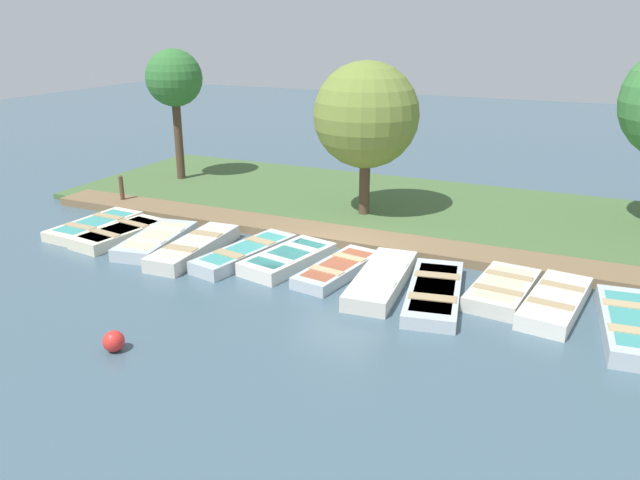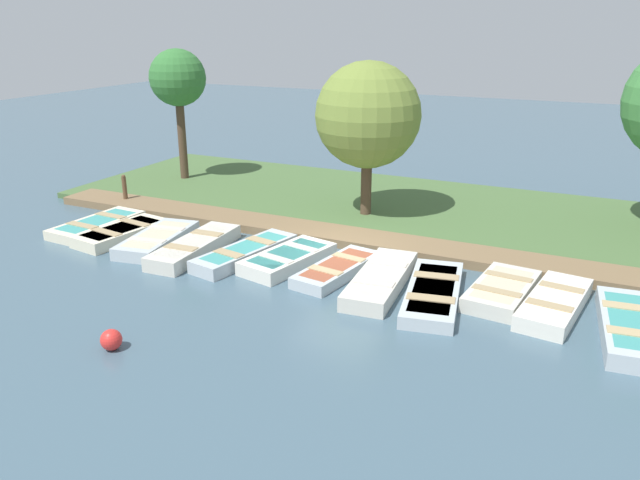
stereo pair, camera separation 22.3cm
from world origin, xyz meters
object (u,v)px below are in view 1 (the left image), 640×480
rowboat_2 (156,240)px  rowboat_8 (434,292)px  rowboat_6 (338,269)px  rowboat_5 (288,259)px  rowboat_9 (503,289)px  rowboat_3 (194,247)px  rowboat_4 (245,253)px  rowboat_11 (633,326)px  rowboat_7 (382,279)px  rowboat_0 (95,226)px  rowboat_1 (120,234)px  rowboat_10 (555,302)px  buoy (114,341)px  park_tree_far_left (174,80)px  mooring_post_near (122,191)px  park_tree_left (366,115)px

rowboat_2 → rowboat_8: bearing=79.8°
rowboat_6 → rowboat_5: bearing=-82.1°
rowboat_9 → rowboat_3: bearing=-79.3°
rowboat_2 → rowboat_4: (-0.16, 2.95, 0.00)m
rowboat_2 → rowboat_9: size_ratio=1.14×
rowboat_11 → rowboat_8: bearing=-96.1°
rowboat_7 → rowboat_0: bearing=-97.0°
rowboat_1 → rowboat_7: 8.42m
rowboat_2 → rowboat_10: (-0.36, 11.11, 0.01)m
rowboat_2 → rowboat_3: size_ratio=0.90×
rowboat_4 → buoy: size_ratio=8.05×
rowboat_7 → park_tree_far_left: park_tree_far_left is taller
buoy → mooring_post_near: bearing=-139.8°
rowboat_1 → rowboat_9: rowboat_9 is taller
rowboat_11 → rowboat_10: bearing=-115.1°
rowboat_2 → rowboat_7: (0.04, 7.03, 0.01)m
rowboat_5 → rowboat_10: rowboat_10 is taller
rowboat_11 → park_tree_far_left: 18.36m
rowboat_0 → mooring_post_near: (-2.49, -1.04, 0.42)m
rowboat_1 → park_tree_left: 8.49m
rowboat_4 → rowboat_11: size_ratio=1.01×
rowboat_10 → rowboat_11: (0.56, 1.61, 0.00)m
rowboat_4 → rowboat_2: bearing=-75.5°
rowboat_3 → park_tree_far_left: (-6.62, -5.31, 3.90)m
rowboat_6 → buoy: bearing=-15.4°
rowboat_1 → rowboat_3: size_ratio=0.86×
rowboat_2 → rowboat_9: 9.91m
rowboat_4 → rowboat_1: bearing=-76.9°
rowboat_2 → rowboat_10: size_ratio=1.01×
rowboat_3 → rowboat_11: size_ratio=1.01×
rowboat_0 → rowboat_3: bearing=87.5°
rowboat_1 → rowboat_3: (0.12, 2.80, 0.02)m
rowboat_5 → rowboat_7: size_ratio=0.84×
rowboat_0 → rowboat_5: rowboat_5 is taller
rowboat_8 → park_tree_left: bearing=-154.1°
rowboat_7 → rowboat_8: (0.13, 1.38, -0.04)m
rowboat_10 → rowboat_9: bearing=-93.5°
rowboat_9 → buoy: 8.96m
rowboat_0 → mooring_post_near: bearing=-153.8°
rowboat_0 → rowboat_11: rowboat_11 is taller
rowboat_3 → mooring_post_near: 5.94m
rowboat_3 → rowboat_2: bearing=-96.1°
park_tree_far_left → rowboat_0: bearing=10.9°
rowboat_7 → rowboat_3: bearing=-94.2°
mooring_post_near → park_tree_left: bearing=104.7°
rowboat_3 → rowboat_10: (-0.44, 9.70, -0.01)m
rowboat_6 → rowboat_9: 4.18m
rowboat_5 → buoy: buoy is taller
rowboat_3 → rowboat_10: 9.71m
rowboat_2 → park_tree_far_left: (-6.54, -3.91, 3.92)m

